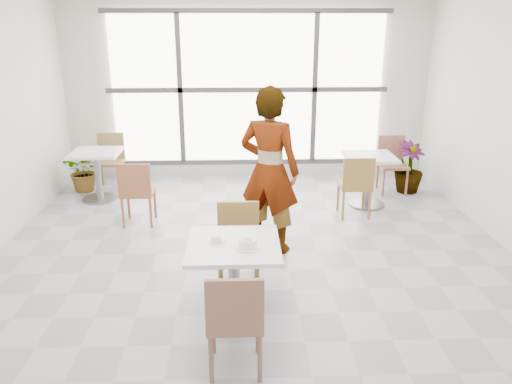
{
  "coord_description": "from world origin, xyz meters",
  "views": [
    {
      "loc": [
        -0.17,
        -4.9,
        2.57
      ],
      "look_at": [
        0.0,
        -0.3,
        1.0
      ],
      "focal_mm": 35.26,
      "sensor_mm": 36.0,
      "label": 1
    }
  ],
  "objects_px": {
    "main_table": "(234,267)",
    "bg_chair_left_far": "(110,157)",
    "chair_near": "(235,317)",
    "bg_chair_right_near": "(356,183)",
    "plant_left": "(85,171)",
    "plant_right": "(409,167)",
    "bg_table_right": "(369,173)",
    "bg_chair_right_far": "(392,160)",
    "chair_far": "(238,240)",
    "bg_table_left": "(97,169)",
    "coffee_cup": "(216,239)",
    "oatmeal_bowl": "(248,243)",
    "bg_chair_left_near": "(137,189)",
    "person": "(269,171)"
  },
  "relations": [
    {
      "from": "oatmeal_bowl",
      "to": "bg_chair_left_near",
      "type": "xyz_separation_m",
      "value": [
        -1.4,
        2.36,
        -0.29
      ]
    },
    {
      "from": "bg_chair_left_far",
      "to": "plant_left",
      "type": "bearing_deg",
      "value": -151.43
    },
    {
      "from": "bg_chair_right_far",
      "to": "bg_chair_left_far",
      "type": "bearing_deg",
      "value": 175.45
    },
    {
      "from": "plant_right",
      "to": "bg_chair_right_far",
      "type": "bearing_deg",
      "value": 162.63
    },
    {
      "from": "coffee_cup",
      "to": "bg_table_left",
      "type": "relative_size",
      "value": 0.21
    },
    {
      "from": "plant_left",
      "to": "coffee_cup",
      "type": "bearing_deg",
      "value": -59.09
    },
    {
      "from": "bg_table_left",
      "to": "plant_left",
      "type": "relative_size",
      "value": 1.13
    },
    {
      "from": "chair_near",
      "to": "bg_chair_left_far",
      "type": "distance_m",
      "value": 5.09
    },
    {
      "from": "main_table",
      "to": "plant_right",
      "type": "distance_m",
      "value": 4.43
    },
    {
      "from": "chair_near",
      "to": "person",
      "type": "xyz_separation_m",
      "value": [
        0.39,
        2.24,
        0.46
      ]
    },
    {
      "from": "plant_left",
      "to": "plant_right",
      "type": "relative_size",
      "value": 0.83
    },
    {
      "from": "oatmeal_bowl",
      "to": "bg_table_left",
      "type": "bearing_deg",
      "value": 122.6
    },
    {
      "from": "chair_far",
      "to": "bg_table_right",
      "type": "height_order",
      "value": "chair_far"
    },
    {
      "from": "coffee_cup",
      "to": "chair_far",
      "type": "bearing_deg",
      "value": 71.85
    },
    {
      "from": "bg_table_right",
      "to": "plant_left",
      "type": "height_order",
      "value": "bg_table_right"
    },
    {
      "from": "chair_near",
      "to": "bg_chair_right_near",
      "type": "xyz_separation_m",
      "value": [
        1.63,
        3.19,
        0.0
      ]
    },
    {
      "from": "bg_chair_left_near",
      "to": "bg_chair_right_near",
      "type": "distance_m",
      "value": 2.92
    },
    {
      "from": "main_table",
      "to": "bg_table_right",
      "type": "distance_m",
      "value": 3.5
    },
    {
      "from": "plant_left",
      "to": "bg_chair_right_near",
      "type": "bearing_deg",
      "value": -17.85
    },
    {
      "from": "main_table",
      "to": "bg_chair_left_far",
      "type": "height_order",
      "value": "bg_chair_left_far"
    },
    {
      "from": "chair_far",
      "to": "coffee_cup",
      "type": "xyz_separation_m",
      "value": [
        -0.19,
        -0.59,
        0.28
      ]
    },
    {
      "from": "bg_table_left",
      "to": "main_table",
      "type": "bearing_deg",
      "value": -58.16
    },
    {
      "from": "chair_near",
      "to": "coffee_cup",
      "type": "relative_size",
      "value": 5.47
    },
    {
      "from": "chair_far",
      "to": "bg_chair_right_far",
      "type": "bearing_deg",
      "value": 50.68
    },
    {
      "from": "bg_chair_left_near",
      "to": "plant_left",
      "type": "height_order",
      "value": "bg_chair_left_near"
    },
    {
      "from": "oatmeal_bowl",
      "to": "bg_chair_right_far",
      "type": "distance_m",
      "value": 4.36
    },
    {
      "from": "chair_far",
      "to": "person",
      "type": "xyz_separation_m",
      "value": [
        0.36,
        0.86,
        0.46
      ]
    },
    {
      "from": "person",
      "to": "bg_chair_left_near",
      "type": "bearing_deg",
      "value": -0.57
    },
    {
      "from": "main_table",
      "to": "chair_far",
      "type": "bearing_deg",
      "value": 86.1
    },
    {
      "from": "chair_near",
      "to": "bg_chair_left_far",
      "type": "height_order",
      "value": "same"
    },
    {
      "from": "oatmeal_bowl",
      "to": "bg_chair_right_far",
      "type": "relative_size",
      "value": 0.24
    },
    {
      "from": "bg_chair_right_near",
      "to": "coffee_cup",
      "type": "bearing_deg",
      "value": 53.41
    },
    {
      "from": "person",
      "to": "plant_left",
      "type": "bearing_deg",
      "value": -14.64
    },
    {
      "from": "person",
      "to": "bg_chair_left_near",
      "type": "height_order",
      "value": "person"
    },
    {
      "from": "bg_table_left",
      "to": "bg_chair_right_far",
      "type": "bearing_deg",
      "value": 3.54
    },
    {
      "from": "chair_near",
      "to": "bg_chair_right_near",
      "type": "distance_m",
      "value": 3.58
    },
    {
      "from": "bg_table_right",
      "to": "bg_chair_right_far",
      "type": "bearing_deg",
      "value": 51.21
    },
    {
      "from": "bg_table_left",
      "to": "plant_right",
      "type": "bearing_deg",
      "value": 2.4
    },
    {
      "from": "oatmeal_bowl",
      "to": "bg_chair_right_near",
      "type": "distance_m",
      "value": 2.97
    },
    {
      "from": "chair_far",
      "to": "plant_left",
      "type": "distance_m",
      "value": 3.94
    },
    {
      "from": "bg_table_right",
      "to": "bg_chair_left_far",
      "type": "height_order",
      "value": "bg_chair_left_far"
    },
    {
      "from": "chair_far",
      "to": "bg_table_right",
      "type": "xyz_separation_m",
      "value": [
        1.89,
        2.29,
        -0.01
      ]
    },
    {
      "from": "oatmeal_bowl",
      "to": "bg_table_right",
      "type": "distance_m",
      "value": 3.52
    },
    {
      "from": "main_table",
      "to": "oatmeal_bowl",
      "type": "height_order",
      "value": "oatmeal_bowl"
    },
    {
      "from": "bg_chair_right_near",
      "to": "plant_left",
      "type": "bearing_deg",
      "value": -17.85
    },
    {
      "from": "coffee_cup",
      "to": "oatmeal_bowl",
      "type": "bearing_deg",
      "value": -23.72
    },
    {
      "from": "bg_table_left",
      "to": "chair_far",
      "type": "bearing_deg",
      "value": -52.02
    },
    {
      "from": "bg_table_left",
      "to": "plant_left",
      "type": "distance_m",
      "value": 0.56
    },
    {
      "from": "plant_left",
      "to": "chair_near",
      "type": "bearing_deg",
      "value": -61.99
    },
    {
      "from": "oatmeal_bowl",
      "to": "bg_chair_left_near",
      "type": "distance_m",
      "value": 2.76
    }
  ]
}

